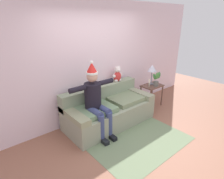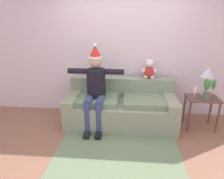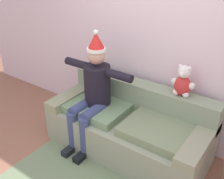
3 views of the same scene
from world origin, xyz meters
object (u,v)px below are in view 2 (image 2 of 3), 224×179
object	(u,v)px
teddy_bear	(149,70)
table_lamp	(208,74)
person_seated	(95,87)
potted_plant	(208,90)
side_table	(202,103)
couch	(121,107)
candle_tall	(195,91)

from	to	relation	value
teddy_bear	table_lamp	world-z (taller)	teddy_bear
person_seated	potted_plant	distance (m)	1.98
table_lamp	teddy_bear	bearing A→B (deg)	165.60
side_table	potted_plant	distance (m)	0.31
couch	person_seated	distance (m)	0.67
person_seated	potted_plant	bearing A→B (deg)	0.61
couch	potted_plant	size ratio (longest dim) A/B	5.23
person_seated	teddy_bear	world-z (taller)	person_seated
side_table	potted_plant	xyz separation A→B (m)	(0.03, -0.09, 0.29)
person_seated	table_lamp	size ratio (longest dim) A/B	2.85
person_seated	candle_tall	distance (m)	1.79
side_table	table_lamp	distance (m)	0.54
couch	candle_tall	size ratio (longest dim) A/B	9.98
side_table	potted_plant	size ratio (longest dim) A/B	1.54
side_table	potted_plant	bearing A→B (deg)	-70.03
couch	person_seated	world-z (taller)	person_seated
person_seated	side_table	bearing A→B (deg)	3.41
person_seated	teddy_bear	size ratio (longest dim) A/B	4.04
teddy_bear	side_table	xyz separation A→B (m)	(0.95, -0.34, -0.51)
side_table	candle_tall	size ratio (longest dim) A/B	2.94
potted_plant	candle_tall	world-z (taller)	potted_plant
potted_plant	candle_tall	distance (m)	0.21
couch	teddy_bear	distance (m)	0.90
couch	table_lamp	size ratio (longest dim) A/B	3.77
teddy_bear	potted_plant	size ratio (longest dim) A/B	0.98
side_table	person_seated	bearing A→B (deg)	-176.59
side_table	table_lamp	size ratio (longest dim) A/B	1.11
potted_plant	couch	bearing A→B (deg)	174.65
potted_plant	candle_tall	bearing A→B (deg)	158.59
teddy_bear	table_lamp	distance (m)	1.04
couch	potted_plant	xyz separation A→B (m)	(1.51, -0.14, 0.46)
couch	teddy_bear	world-z (taller)	teddy_bear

